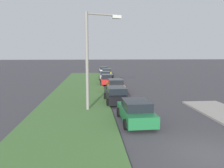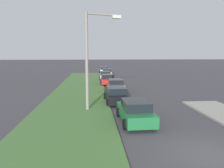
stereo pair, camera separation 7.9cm
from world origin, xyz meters
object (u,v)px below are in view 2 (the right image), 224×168
Objects in this scene: streetlight at (91,54)px; parked_car_silver at (105,76)px; parked_car_red at (107,79)px; parked_car_orange at (115,85)px; parked_car_green at (135,111)px; parked_car_white at (104,70)px; parked_car_yellow at (107,73)px; parked_car_black at (116,95)px.

parked_car_silver is at bearing -6.26° from streetlight.
parked_car_red and parked_car_silver have the same top height.
parked_car_orange and parked_car_red have the same top height.
parked_car_green is 1.01× the size of parked_car_white.
parked_car_orange is at bearing -176.98° from parked_car_yellow.
parked_car_orange is 0.99× the size of parked_car_silver.
parked_car_silver is at bearing -0.06° from parked_car_green.
streetlight is at bearing 177.12° from parked_car_yellow.
parked_car_white is (34.99, 0.27, 0.00)m from parked_car_green.
parked_car_black is (5.69, 0.64, 0.00)m from parked_car_green.
parked_car_yellow and parked_car_white have the same top height.
parked_car_red is at bearing -1.49° from parked_car_black.
parked_car_silver and parked_car_yellow have the same top height.
parked_car_white is (29.30, -0.37, 0.00)m from parked_car_black.
parked_car_silver is (11.32, 0.55, 0.00)m from parked_car_orange.
parked_car_green is 5.65m from streetlight.
parked_car_white is (12.13, -0.40, 0.00)m from parked_car_silver.
parked_car_green is at bearing -176.97° from parked_car_red.
parked_car_orange and parked_car_white have the same top height.
parked_car_silver is 1.01× the size of parked_car_white.
parked_car_green and parked_car_black have the same top height.
streetlight is (3.24, 2.82, 3.67)m from parked_car_green.
streetlight is at bearing 39.29° from parked_car_green.
streetlight is at bearing 161.45° from parked_car_orange.
parked_car_silver is (5.25, 0.01, 0.00)m from parked_car_red.
parked_car_black is 0.99× the size of parked_car_yellow.
parked_car_black is 0.58× the size of streetlight.
parked_car_orange is 1.00× the size of parked_car_red.
parked_car_yellow is 26.07m from streetlight.
parked_car_orange is 11.33m from parked_car_silver.
parked_car_orange and parked_car_silver have the same top height.
parked_car_red and parked_car_yellow have the same top height.
parked_car_black is 17.18m from parked_car_silver.
parked_car_yellow is at bearing -1.71° from parked_car_green.
parked_car_green is 17.62m from parked_car_red.
parked_car_red is at bearing -179.89° from parked_car_yellow.
parked_car_orange is 17.35m from parked_car_yellow.
streetlight is (-19.62, 2.15, 3.67)m from parked_car_silver.
parked_car_white is (6.10, 0.26, 0.00)m from parked_car_yellow.
parked_car_black is at bearing -178.68° from parked_car_silver.
streetlight reaches higher than parked_car_green.
streetlight reaches higher than parked_car_silver.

